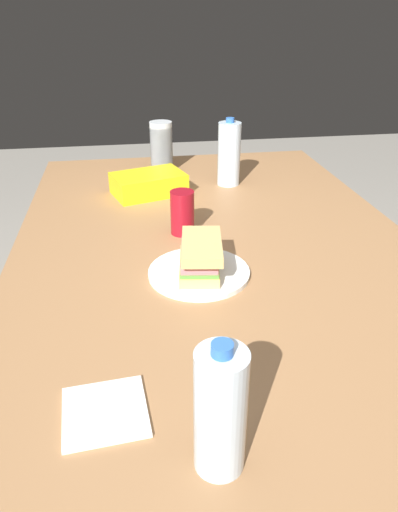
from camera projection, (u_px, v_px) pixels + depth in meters
The scene contains 10 objects.
ground_plane at pixel (218, 458), 1.54m from camera, with size 8.00×8.00×0.00m, color gray.
dining_table at pixel (223, 283), 1.22m from camera, with size 1.85×1.08×0.74m.
paper_plate at pixel (199, 272), 1.11m from camera, with size 0.24×0.24×0.01m, color white.
sandwich at pixel (200, 256), 1.09m from camera, with size 0.19×0.12×0.08m.
soda_can_red at pixel (182, 213), 1.29m from camera, with size 0.07×0.07×0.12m, color maroon.
chip_bag at pixel (149, 184), 1.58m from camera, with size 0.23×0.15×0.07m, color yellow.
water_bottle_tall at pixel (229, 154), 1.63m from camera, with size 0.08×0.08×0.23m.
plastic_cup_stack at pixel (161, 147), 1.77m from camera, with size 0.08×0.08×0.18m.
water_bottle_spare at pixel (220, 411), 0.61m from camera, with size 0.07×0.07×0.21m.
paper_napkin at pixel (105, 412), 0.74m from camera, with size 0.13×0.13×0.01m, color white.
Camera 1 is at (1.03, -0.22, 1.31)m, focal length 33.13 mm.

